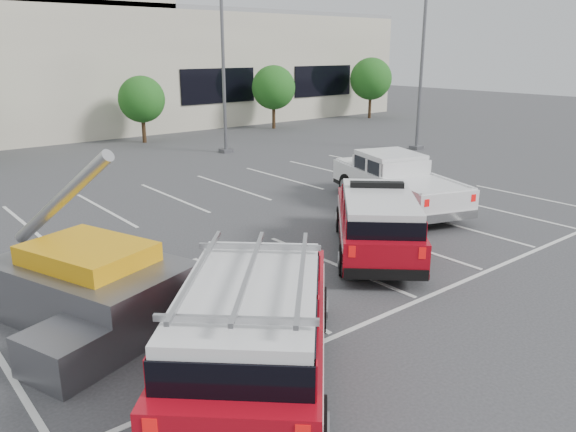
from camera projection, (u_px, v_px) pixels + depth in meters
The scene contains 12 objects.
ground at pixel (334, 264), 14.94m from camera, with size 120.00×120.00×0.00m, color #363638.
stall_markings at pixel (239, 225), 18.28m from camera, with size 23.00×15.00×0.01m, color silver.
convention_building at pixel (7, 61), 37.37m from camera, with size 60.00×16.99×13.20m.
tree_mid_right at pixel (143, 101), 33.68m from camera, with size 2.77×2.77×3.99m.
tree_right at pixel (274, 89), 39.65m from camera, with size 3.07×3.07×4.42m.
tree_far_right at pixel (371, 80), 45.62m from camera, with size 3.37×3.37×4.85m.
light_pole_mid at pixel (223, 55), 29.57m from camera, with size 0.90×0.60×10.24m.
light_pole_right at pixel (422, 55), 30.56m from camera, with size 0.90×0.60×10.24m.
fire_chief_suv at pixel (377, 226), 15.52m from camera, with size 5.23×5.42×1.94m.
white_pickup at pixel (396, 186), 20.17m from camera, with size 4.00×6.56×1.90m.
ladder_suv at pixel (255, 335), 9.37m from camera, with size 5.63×5.82×2.29m.
utility_rig at pixel (89, 288), 11.68m from camera, with size 3.85×5.03×3.69m.
Camera 1 is at (-9.76, -10.03, 5.51)m, focal length 35.00 mm.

